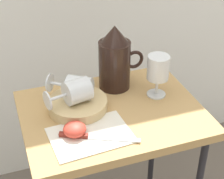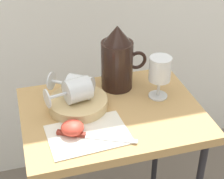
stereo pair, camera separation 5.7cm
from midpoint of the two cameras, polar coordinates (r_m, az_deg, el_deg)
table at (r=1.23m, az=1.33°, el=-6.21°), size 0.57×0.43×0.72m
linen_napkin at (r=1.08m, az=-2.22°, el=-6.98°), size 0.24×0.18×0.00m
basket_tray at (r=1.18m, az=-3.89°, el=-2.19°), size 0.19×0.19×0.03m
pitcher at (r=1.26m, az=2.13°, el=4.08°), size 0.16×0.11×0.23m
wine_glass_upright at (r=1.21m, az=8.76°, el=2.79°), size 0.07×0.07×0.15m
wine_glass_tipped_near at (r=1.15m, az=-4.16°, el=-0.13°), size 0.15×0.10×0.08m
wine_glass_tipped_far at (r=1.17m, az=-3.84°, el=0.50°), size 0.15×0.14×0.07m
apple_half_left at (r=1.08m, az=-4.65°, el=-5.96°), size 0.07×0.07×0.04m
knife at (r=1.07m, az=-2.76°, el=-7.14°), size 0.22×0.11×0.01m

